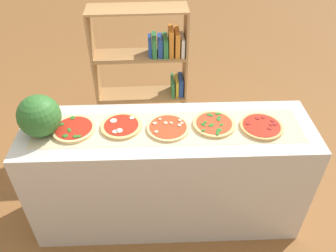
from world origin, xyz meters
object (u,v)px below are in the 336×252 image
object	(u,v)px
pizza_mozzarella_1	(121,126)
watermelon	(39,116)
pizza_mushroom_2	(168,128)
pizza_spinach_3	(214,124)
pizza_spinach_0	(74,129)
bookshelf	(153,76)
pizza_pepperoni_4	(261,126)

from	to	relation	value
pizza_mozzarella_1	watermelon	distance (m)	0.54
pizza_mozzarella_1	pizza_mushroom_2	world-z (taller)	same
pizza_spinach_3	pizza_spinach_0	bearing A→B (deg)	-179.02
watermelon	bookshelf	xyz separation A→B (m)	(0.74, 1.18, -0.41)
pizza_mushroom_2	bookshelf	distance (m)	1.21
pizza_mushroom_2	watermelon	bearing A→B (deg)	-179.59
pizza_spinach_3	bookshelf	xyz separation A→B (m)	(-0.44, 1.15, -0.28)
pizza_pepperoni_4	pizza_spinach_0	bearing A→B (deg)	178.96
pizza_mushroom_2	bookshelf	size ratio (longest dim) A/B	0.21
pizza_mozzarella_1	watermelon	size ratio (longest dim) A/B	1.00
pizza_spinach_0	bookshelf	size ratio (longest dim) A/B	0.21
pizza_pepperoni_4	pizza_mushroom_2	bearing A→B (deg)	178.81
pizza_spinach_0	pizza_mozzarella_1	bearing A→B (deg)	3.23
pizza_spinach_3	pizza_mozzarella_1	bearing A→B (deg)	179.85
pizza_spinach_0	watermelon	distance (m)	0.24
pizza_spinach_3	watermelon	xyz separation A→B (m)	(-1.17, -0.03, 0.13)
pizza_mushroom_2	pizza_spinach_3	distance (m)	0.33
pizza_mushroom_2	pizza_spinach_3	xyz separation A→B (m)	(0.32, 0.03, 0.00)
pizza_mushroom_2	pizza_spinach_3	size ratio (longest dim) A/B	0.99
pizza_spinach_0	pizza_mushroom_2	world-z (taller)	pizza_spinach_0
pizza_spinach_0	pizza_mozzarella_1	world-z (taller)	pizza_spinach_0
pizza_mozzarella_1	pizza_pepperoni_4	world-z (taller)	same
pizza_spinach_0	pizza_mozzarella_1	xyz separation A→B (m)	(0.32, 0.02, -0.00)
pizza_mozzarella_1	pizza_spinach_3	distance (m)	0.65
pizza_mozzarella_1	pizza_pepperoni_4	bearing A→B (deg)	-2.46
pizza_mozzarella_1	pizza_mushroom_2	distance (m)	0.33
pizza_pepperoni_4	watermelon	bearing A→B (deg)	179.72
pizza_pepperoni_4	watermelon	xyz separation A→B (m)	(-1.50, 0.01, 0.13)
pizza_mushroom_2	pizza_pepperoni_4	xyz separation A→B (m)	(0.65, -0.01, 0.00)
pizza_mushroom_2	watermelon	xyz separation A→B (m)	(-0.85, -0.01, 0.13)
pizza_spinach_3	pizza_pepperoni_4	bearing A→B (deg)	-7.06
pizza_mozzarella_1	bookshelf	xyz separation A→B (m)	(0.21, 1.15, -0.28)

